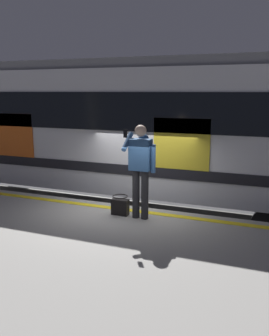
% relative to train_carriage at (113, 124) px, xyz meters
% --- Properties ---
extents(ground_plane, '(25.71, 25.71, 0.00)m').
position_rel_train_carriage_xyz_m(ground_plane, '(-1.43, 2.38, -2.59)').
color(ground_plane, '#3D3D3F').
extents(platform, '(17.14, 4.70, 1.09)m').
position_rel_train_carriage_xyz_m(platform, '(-1.43, 4.73, -2.04)').
color(platform, gray).
rests_on(platform, ground).
extents(safety_line, '(16.80, 0.16, 0.01)m').
position_rel_train_carriage_xyz_m(safety_line, '(-1.43, 2.68, -1.49)').
color(safety_line, yellow).
rests_on(safety_line, platform).
extents(track_rail_near, '(22.28, 0.08, 0.16)m').
position_rel_train_carriage_xyz_m(track_rail_near, '(-1.43, 0.71, -2.51)').
color(track_rail_near, slate).
rests_on(track_rail_near, ground).
extents(track_rail_far, '(22.28, 0.08, 0.16)m').
position_rel_train_carriage_xyz_m(track_rail_far, '(-1.43, -0.72, -2.51)').
color(track_rail_far, slate).
rests_on(track_rail_far, ground).
extents(train_carriage, '(13.22, 2.86, 4.10)m').
position_rel_train_carriage_xyz_m(train_carriage, '(0.00, 0.00, 0.00)').
color(train_carriage, silver).
rests_on(train_carriage, ground).
extents(passenger, '(0.57, 0.55, 1.80)m').
position_rel_train_carriage_xyz_m(passenger, '(-1.94, 3.02, -0.43)').
color(passenger, '#262628').
rests_on(passenger, platform).
extents(handbag, '(0.34, 0.31, 0.39)m').
position_rel_train_carriage_xyz_m(handbag, '(-1.50, 2.99, -1.32)').
color(handbag, black).
rests_on(handbag, platform).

